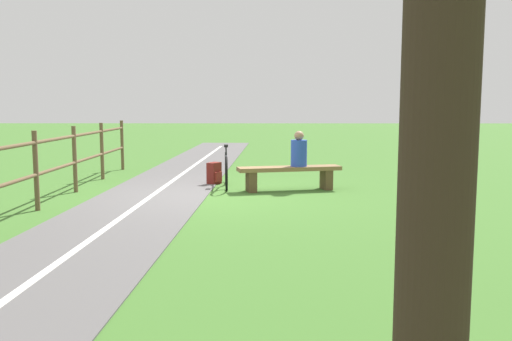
{
  "coord_description": "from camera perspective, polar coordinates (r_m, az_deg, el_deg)",
  "views": [
    {
      "loc": [
        -1.01,
        10.23,
        1.7
      ],
      "look_at": [
        -0.94,
        2.08,
        0.71
      ],
      "focal_mm": 38.29,
      "sensor_mm": 36.0,
      "label": 1
    }
  ],
  "objects": [
    {
      "name": "bicycle",
      "position": [
        11.27,
        -3.13,
        0.09
      ],
      "size": [
        0.17,
        1.72,
        0.87
      ],
      "rotation": [
        0.0,
        0.0,
        1.64
      ],
      "color": "black",
      "rests_on": "ground_plane"
    },
    {
      "name": "paved_path",
      "position": [
        6.8,
        -18.15,
        -7.85
      ],
      "size": [
        3.26,
        36.05,
        0.02
      ],
      "primitive_type": "cube",
      "rotation": [
        0.0,
        0.0,
        -0.03
      ],
      "color": "#565454",
      "rests_on": "ground_plane"
    },
    {
      "name": "fence_roadside",
      "position": [
        9.41,
        -22.03,
        0.65
      ],
      "size": [
        0.14,
        11.24,
        1.29
      ],
      "rotation": [
        0.0,
        0.0,
        1.58
      ],
      "color": "brown",
      "rests_on": "ground_plane"
    },
    {
      "name": "person_seated",
      "position": [
        10.87,
        4.5,
        2.02
      ],
      "size": [
        0.39,
        0.39,
        0.7
      ],
      "rotation": [
        0.0,
        0.0,
        0.23
      ],
      "color": "#2847B7",
      "rests_on": "bench"
    },
    {
      "name": "ground_plane",
      "position": [
        10.42,
        -5.07,
        -2.52
      ],
      "size": [
        80.0,
        80.0,
        0.0
      ],
      "primitive_type": "plane",
      "color": "#3D6B28"
    },
    {
      "name": "path_centre_line",
      "position": [
        6.8,
        -18.15,
        -7.77
      ],
      "size": [
        1.17,
        31.99,
        0.0
      ],
      "primitive_type": "cube",
      "rotation": [
        0.0,
        0.0,
        -0.03
      ],
      "color": "silver",
      "rests_on": "paved_path"
    },
    {
      "name": "backpack",
      "position": [
        11.74,
        -4.37,
        -0.32
      ],
      "size": [
        0.33,
        0.36,
        0.47
      ],
      "rotation": [
        0.0,
        0.0,
        1.06
      ],
      "color": "maroon",
      "rests_on": "ground_plane"
    },
    {
      "name": "bench",
      "position": [
        10.86,
        3.51,
        -0.3
      ],
      "size": [
        2.11,
        0.87,
        0.48
      ],
      "rotation": [
        0.0,
        0.0,
        0.23
      ],
      "color": "brown",
      "rests_on": "ground_plane"
    }
  ]
}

